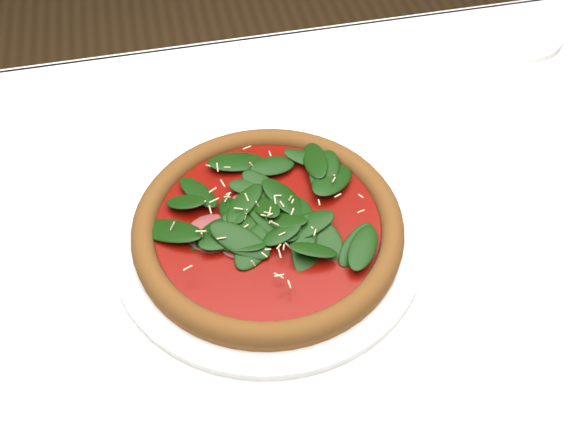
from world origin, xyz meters
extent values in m
cube|color=white|center=(0.00, 0.00, 0.73)|extent=(1.20, 0.80, 0.04)
cylinder|color=#4B311E|center=(0.54, 0.34, 0.35)|extent=(0.06, 0.06, 0.71)
cube|color=white|center=(0.00, 0.40, 0.64)|extent=(1.20, 0.01, 0.22)
cylinder|color=white|center=(-0.02, 0.01, 0.76)|extent=(0.35, 0.35, 0.01)
torus|color=white|center=(-0.02, 0.01, 0.76)|extent=(0.35, 0.35, 0.01)
cylinder|color=#945923|center=(-0.02, 0.01, 0.77)|extent=(0.38, 0.38, 0.01)
torus|color=#AE6828|center=(-0.02, 0.01, 0.78)|extent=(0.38, 0.38, 0.03)
cylinder|color=#820704|center=(-0.02, 0.01, 0.78)|extent=(0.32, 0.32, 0.00)
cylinder|color=brown|center=(-0.02, 0.01, 0.78)|extent=(0.28, 0.28, 0.00)
ellipsoid|color=#103309|center=(-0.02, 0.01, 0.79)|extent=(0.31, 0.31, 0.02)
cylinder|color=beige|center=(-0.02, 0.01, 0.80)|extent=(0.28, 0.28, 0.00)
cylinder|color=white|center=(0.43, 0.31, 0.75)|extent=(0.14, 0.14, 0.01)
torus|color=white|center=(0.43, 0.31, 0.76)|extent=(0.14, 0.14, 0.01)
camera|label=1|loc=(-0.10, -0.44, 1.33)|focal=40.00mm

